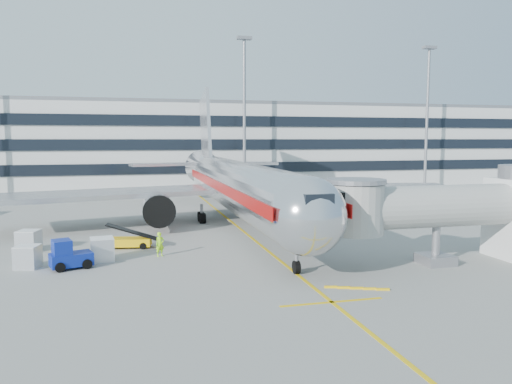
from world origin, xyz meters
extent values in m
plane|color=gray|center=(0.00, 0.00, 0.00)|extent=(180.00, 180.00, 0.00)
cube|color=#E0B30B|center=(0.00, 10.00, 0.01)|extent=(0.25, 70.00, 0.01)
cube|color=#E0B30B|center=(0.00, -14.00, 0.01)|extent=(6.00, 0.25, 0.01)
cylinder|color=silver|center=(0.00, 8.00, 4.20)|extent=(5.00, 36.00, 5.00)
sphere|color=silver|center=(0.00, -10.00, 4.20)|extent=(5.00, 5.00, 5.00)
cone|color=silver|center=(0.00, 31.00, 4.80)|extent=(5.00, 10.00, 5.00)
cube|color=black|center=(0.00, -11.50, 5.33)|extent=(1.80, 1.20, 0.90)
cube|color=#B7B7BC|center=(13.00, 13.50, 3.40)|extent=(24.95, 12.07, 0.50)
cube|color=#B7B7BC|center=(-13.00, 13.50, 3.40)|extent=(24.95, 12.07, 0.50)
cylinder|color=#99999E|center=(8.00, 10.00, 2.20)|extent=(3.00, 4.20, 3.00)
cylinder|color=#99999E|center=(-8.00, 10.00, 2.20)|extent=(3.00, 4.20, 3.00)
cylinder|color=black|center=(8.00, 8.00, 2.20)|extent=(3.10, 0.50, 3.10)
cylinder|color=black|center=(-8.00, 8.00, 2.20)|extent=(3.10, 0.50, 3.10)
cube|color=#B7B7BC|center=(0.00, 31.50, 9.20)|extent=(0.45, 9.39, 13.72)
cube|color=#B7B7BC|center=(5.50, 32.00, 5.40)|extent=(10.41, 4.94, 0.35)
cube|color=#B7B7BC|center=(-5.50, 32.00, 5.40)|extent=(10.41, 4.94, 0.35)
cylinder|color=gray|center=(0.00, -8.00, 0.90)|extent=(0.24, 0.24, 1.80)
cylinder|color=black|center=(0.00, -8.00, 0.45)|extent=(0.35, 0.90, 0.90)
cylinder|color=gray|center=(3.20, 14.00, 1.00)|extent=(0.30, 0.30, 2.00)
cylinder|color=gray|center=(-3.20, 14.00, 1.00)|extent=(0.30, 0.30, 2.00)
cube|color=#A30D0B|center=(2.52, 8.00, 4.50)|extent=(0.06, 38.00, 0.90)
cube|color=#A30D0B|center=(-2.52, 8.00, 4.50)|extent=(0.06, 38.00, 0.90)
cylinder|color=#A8A8A3|center=(10.50, -8.00, 4.20)|extent=(13.00, 3.00, 3.00)
cylinder|color=#A8A8A3|center=(4.20, -8.00, 4.20)|extent=(3.80, 3.80, 3.40)
cylinder|color=gray|center=(4.20, -8.00, 6.10)|extent=(4.00, 4.00, 0.30)
cube|color=black|center=(2.90, -8.00, 4.20)|extent=(1.40, 2.60, 2.60)
cylinder|color=gray|center=(10.50, -8.00, 1.60)|extent=(0.56, 0.56, 3.20)
cube|color=gray|center=(10.50, -8.00, 0.35)|extent=(2.20, 2.20, 0.70)
cylinder|color=black|center=(9.60, -8.00, 0.35)|extent=(0.35, 0.70, 0.70)
cylinder|color=black|center=(11.40, -8.00, 0.35)|extent=(0.35, 0.70, 0.70)
cube|color=silver|center=(0.00, 58.00, 7.50)|extent=(150.00, 24.00, 15.00)
cube|color=black|center=(0.00, 45.90, 4.00)|extent=(150.00, 0.30, 1.80)
cube|color=black|center=(0.00, 45.90, 8.00)|extent=(150.00, 0.30, 1.80)
cube|color=black|center=(0.00, 45.90, 12.00)|extent=(150.00, 0.30, 1.80)
cube|color=gray|center=(0.00, 58.00, 15.30)|extent=(150.00, 24.00, 0.60)
cylinder|color=gray|center=(8.00, 42.00, 12.50)|extent=(0.50, 0.50, 25.00)
cube|color=gray|center=(8.00, 42.00, 25.20)|extent=(2.40, 1.20, 0.50)
cylinder|color=gray|center=(42.00, 42.00, 12.50)|extent=(0.50, 0.50, 25.00)
cube|color=gray|center=(42.00, 42.00, 25.20)|extent=(2.40, 1.20, 0.50)
cube|color=yellow|center=(-11.02, 3.02, 0.51)|extent=(4.24, 2.15, 0.64)
cube|color=black|center=(-11.02, 3.02, 1.33)|extent=(4.36, 1.73, 1.41)
cylinder|color=black|center=(-12.36, 3.90, 0.28)|extent=(0.59, 0.35, 0.55)
cylinder|color=black|center=(-12.58, 2.64, 0.28)|extent=(0.59, 0.35, 0.55)
cylinder|color=black|center=(-9.46, 3.40, 0.28)|extent=(0.59, 0.35, 0.55)
cylinder|color=black|center=(-9.68, 2.13, 0.28)|extent=(0.59, 0.35, 0.55)
cube|color=navy|center=(-14.67, -2.77, 0.64)|extent=(3.09, 2.30, 0.88)
cube|color=navy|center=(-15.24, -2.94, 1.52)|extent=(1.56, 1.75, 1.08)
cube|color=black|center=(-15.24, -2.94, 1.86)|extent=(1.41, 1.54, 0.10)
cylinder|color=black|center=(-15.73, -2.32, 0.34)|extent=(0.74, 0.48, 0.69)
cylinder|color=black|center=(-15.30, -3.73, 0.34)|extent=(0.74, 0.48, 0.69)
cylinder|color=black|center=(-14.04, -1.81, 0.34)|extent=(0.74, 0.48, 0.69)
cylinder|color=black|center=(-13.61, -3.21, 0.34)|extent=(0.74, 0.48, 0.69)
cube|color=silver|center=(-17.61, -1.93, 0.77)|extent=(1.80, 1.80, 1.54)
cube|color=white|center=(-17.61, -1.93, 1.56)|extent=(1.80, 1.80, 0.06)
cube|color=silver|center=(-18.58, 3.87, 0.81)|extent=(1.93, 1.93, 1.61)
cube|color=white|center=(-18.58, 3.87, 1.63)|extent=(1.93, 1.93, 0.06)
cube|color=silver|center=(-12.70, -1.12, 0.84)|extent=(1.81, 1.81, 1.68)
cube|color=white|center=(-12.70, -1.12, 1.70)|extent=(1.81, 1.81, 0.06)
imported|color=#ABFF1A|center=(-8.49, -0.65, 0.93)|extent=(0.80, 0.67, 1.86)
camera|label=1|loc=(-10.62, -38.75, 8.94)|focal=35.00mm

